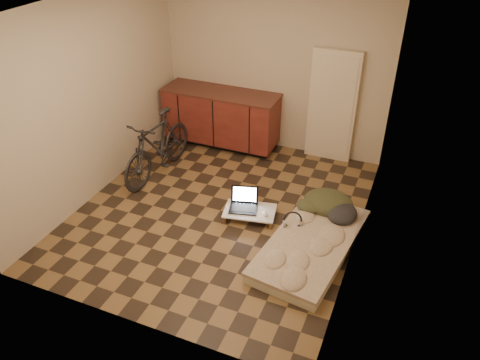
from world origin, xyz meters
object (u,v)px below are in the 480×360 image
at_px(laptop, 244,204).
at_px(lap_desk, 250,211).
at_px(futon, 311,244).
at_px(bicycle, 157,143).

bearing_deg(laptop, lap_desk, -37.38).
height_order(futon, lap_desk, futon).
bearing_deg(futon, lap_desk, 168.59).
xyz_separation_m(futon, laptop, (-0.99, 0.35, 0.08)).
height_order(bicycle, laptop, bicycle).
height_order(futon, laptop, laptop).
distance_m(futon, lap_desk, 0.95).
relative_size(bicycle, futon, 0.85).
bearing_deg(futon, laptop, 168.30).
bearing_deg(lap_desk, laptop, 146.62).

